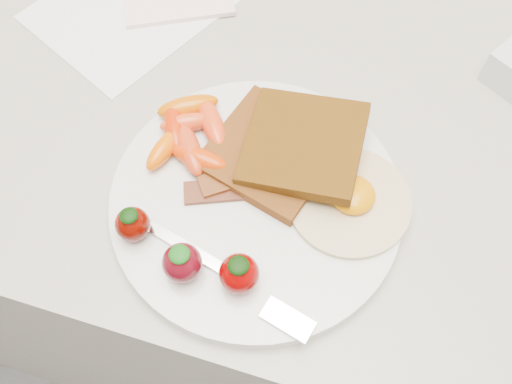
# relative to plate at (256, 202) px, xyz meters

# --- Properties ---
(counter) EXTENTS (2.00, 0.60, 0.90)m
(counter) POSITION_rel_plate_xyz_m (0.02, 0.15, -0.46)
(counter) COLOR gray
(counter) RESTS_ON ground
(plate) EXTENTS (0.27, 0.27, 0.02)m
(plate) POSITION_rel_plate_xyz_m (0.00, 0.00, 0.00)
(plate) COLOR silver
(plate) RESTS_ON counter
(toast_lower) EXTENTS (0.13, 0.13, 0.01)m
(toast_lower) POSITION_rel_plate_xyz_m (0.00, 0.05, 0.02)
(toast_lower) COLOR #3D290F
(toast_lower) RESTS_ON plate
(toast_upper) EXTENTS (0.11, 0.11, 0.03)m
(toast_upper) POSITION_rel_plate_xyz_m (0.03, 0.06, 0.03)
(toast_upper) COLOR black
(toast_upper) RESTS_ON toast_lower
(fried_egg) EXTENTS (0.14, 0.14, 0.02)m
(fried_egg) POSITION_rel_plate_xyz_m (0.08, 0.02, 0.01)
(fried_egg) COLOR beige
(fried_egg) RESTS_ON plate
(bacon_strips) EXTENTS (0.11, 0.08, 0.01)m
(bacon_strips) POSITION_rel_plate_xyz_m (-0.01, 0.01, 0.01)
(bacon_strips) COLOR black
(bacon_strips) RESTS_ON plate
(baby_carrots) EXTENTS (0.09, 0.11, 0.02)m
(baby_carrots) POSITION_rel_plate_xyz_m (-0.08, 0.04, 0.02)
(baby_carrots) COLOR #DB4319
(baby_carrots) RESTS_ON plate
(strawberries) EXTENTS (0.13, 0.05, 0.04)m
(strawberries) POSITION_rel_plate_xyz_m (-0.03, -0.08, 0.03)
(strawberries) COLOR #4C0500
(strawberries) RESTS_ON plate
(fork) EXTENTS (0.17, 0.07, 0.00)m
(fork) POSITION_rel_plate_xyz_m (0.01, -0.08, 0.01)
(fork) COLOR silver
(fork) RESTS_ON plate
(paper_sheet) EXTENTS (0.26, 0.28, 0.00)m
(paper_sheet) POSITION_rel_plate_xyz_m (-0.21, 0.22, -0.01)
(paper_sheet) COLOR white
(paper_sheet) RESTS_ON counter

